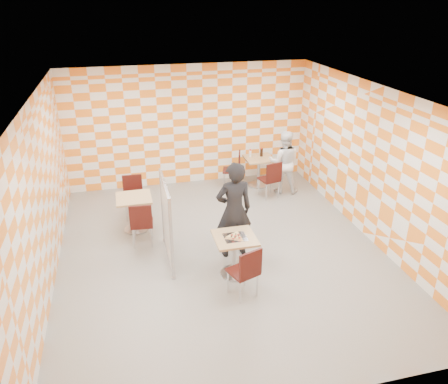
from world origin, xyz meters
name	(u,v)px	position (x,y,z in m)	size (l,w,h in m)	color
room_shell	(215,168)	(0.00, 0.54, 1.50)	(7.00, 7.00, 7.00)	gray
main_table	(235,249)	(0.05, -0.77, 0.51)	(0.70, 0.70, 0.75)	tan
second_table	(259,167)	(1.65, 2.84, 0.51)	(0.70, 0.70, 0.75)	tan
empty_table	(135,208)	(-1.53, 1.25, 0.51)	(0.70, 0.70, 0.75)	tan
chair_main_front	(246,269)	(0.06, -1.45, 0.54)	(0.54, 0.55, 0.92)	#360E0A
chair_second_front	(271,177)	(1.71, 2.04, 0.54)	(0.51, 0.52, 0.92)	#360E0A
chair_second_side	(235,167)	(1.05, 2.90, 0.54)	(0.53, 0.53, 0.92)	#360E0A
chair_empty_near	(142,221)	(-1.43, 0.56, 0.54)	(0.46, 0.47, 0.92)	#360E0A
chair_empty_far	(133,193)	(-1.52, 1.91, 0.54)	(0.44, 0.45, 0.92)	#360E0A
partition	(167,221)	(-1.01, -0.02, 0.79)	(0.08, 1.38, 1.55)	white
man_dark	(234,210)	(0.20, -0.14, 0.92)	(0.67, 0.44, 1.85)	black
man_white	(284,162)	(2.12, 2.34, 0.78)	(0.76, 0.59, 1.55)	white
pizza_on_foil	(235,236)	(0.05, -0.78, 0.77)	(0.40, 0.40, 0.04)	silver
sport_bottle	(250,153)	(1.46, 2.98, 0.84)	(0.06, 0.06, 0.20)	white
soda_bottle	(261,152)	(1.74, 2.93, 0.85)	(0.07, 0.07, 0.23)	black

